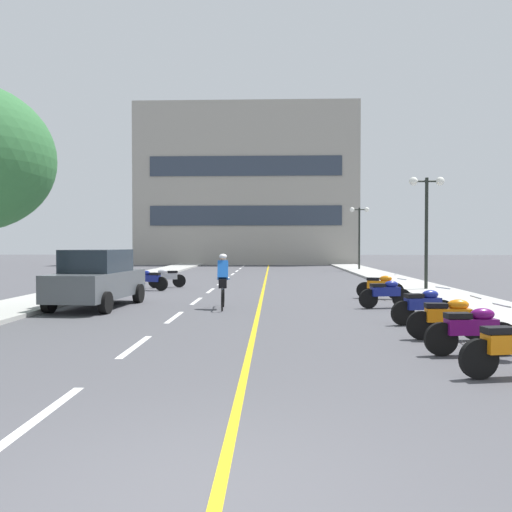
% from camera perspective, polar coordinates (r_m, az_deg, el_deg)
% --- Properties ---
extents(ground_plane, '(140.00, 140.00, 0.00)m').
position_cam_1_polar(ground_plane, '(25.01, 0.35, -3.24)').
color(ground_plane, '#47474C').
extents(curb_left, '(2.40, 72.00, 0.12)m').
position_cam_1_polar(curb_left, '(29.07, -13.83, -2.52)').
color(curb_left, '#A8A8A3').
rests_on(curb_left, ground).
extents(curb_right, '(2.40, 72.00, 0.12)m').
position_cam_1_polar(curb_right, '(28.73, 15.04, -2.57)').
color(curb_right, '#A8A8A3').
rests_on(curb_right, ground).
extents(lane_dash_0, '(0.14, 2.20, 0.01)m').
position_cam_1_polar(lane_dash_0, '(6.80, -22.38, -15.82)').
color(lane_dash_0, silver).
rests_on(lane_dash_0, ground).
extents(lane_dash_1, '(0.14, 2.20, 0.01)m').
position_cam_1_polar(lane_dash_1, '(10.47, -13.19, -9.68)').
color(lane_dash_1, silver).
rests_on(lane_dash_1, ground).
extents(lane_dash_2, '(0.14, 2.20, 0.01)m').
position_cam_1_polar(lane_dash_2, '(14.31, -8.98, -6.69)').
color(lane_dash_2, silver).
rests_on(lane_dash_2, ground).
extents(lane_dash_3, '(0.14, 2.20, 0.01)m').
position_cam_1_polar(lane_dash_3, '(18.23, -6.59, -4.95)').
color(lane_dash_3, silver).
rests_on(lane_dash_3, ground).
extents(lane_dash_4, '(0.14, 2.20, 0.01)m').
position_cam_1_polar(lane_dash_4, '(22.17, -5.06, -3.83)').
color(lane_dash_4, silver).
rests_on(lane_dash_4, ground).
extents(lane_dash_5, '(0.14, 2.20, 0.01)m').
position_cam_1_polar(lane_dash_5, '(26.13, -3.99, -3.04)').
color(lane_dash_5, silver).
rests_on(lane_dash_5, ground).
extents(lane_dash_6, '(0.14, 2.20, 0.01)m').
position_cam_1_polar(lane_dash_6, '(30.10, -3.20, -2.46)').
color(lane_dash_6, silver).
rests_on(lane_dash_6, ground).
extents(lane_dash_7, '(0.14, 2.20, 0.01)m').
position_cam_1_polar(lane_dash_7, '(34.08, -2.60, -2.02)').
color(lane_dash_7, silver).
rests_on(lane_dash_7, ground).
extents(lane_dash_8, '(0.14, 2.20, 0.01)m').
position_cam_1_polar(lane_dash_8, '(38.06, -2.12, -1.67)').
color(lane_dash_8, silver).
rests_on(lane_dash_8, ground).
extents(lane_dash_9, '(0.14, 2.20, 0.01)m').
position_cam_1_polar(lane_dash_9, '(42.05, -1.74, -1.38)').
color(lane_dash_9, silver).
rests_on(lane_dash_9, ground).
extents(lane_dash_10, '(0.14, 2.20, 0.01)m').
position_cam_1_polar(lane_dash_10, '(46.04, -1.42, -1.15)').
color(lane_dash_10, silver).
rests_on(lane_dash_10, ground).
extents(lane_dash_11, '(0.14, 2.20, 0.01)m').
position_cam_1_polar(lane_dash_11, '(50.03, -1.15, -0.95)').
color(lane_dash_11, silver).
rests_on(lane_dash_11, ground).
extents(centre_line_yellow, '(0.12, 66.00, 0.01)m').
position_cam_1_polar(centre_line_yellow, '(27.99, 1.03, -2.75)').
color(centre_line_yellow, gold).
rests_on(centre_line_yellow, ground).
extents(office_building, '(21.66, 7.82, 15.63)m').
position_cam_1_polar(office_building, '(53.15, -0.95, 7.62)').
color(office_building, '#9E998E').
rests_on(office_building, ground).
extents(street_lamp_mid, '(1.46, 0.36, 4.68)m').
position_cam_1_polar(street_lamp_mid, '(22.81, 18.31, 5.26)').
color(street_lamp_mid, black).
rests_on(street_lamp_mid, curb_right).
extents(street_lamp_far, '(1.46, 0.36, 4.63)m').
position_cam_1_polar(street_lamp_far, '(39.49, 11.34, 3.57)').
color(street_lamp_far, black).
rests_on(street_lamp_far, curb_right).
extents(parked_car_near, '(2.18, 4.32, 1.82)m').
position_cam_1_polar(parked_car_near, '(16.97, -17.12, -2.38)').
color(parked_car_near, black).
rests_on(parked_car_near, ground).
extents(motorcycle_1, '(1.70, 0.60, 0.92)m').
position_cam_1_polar(motorcycle_1, '(10.08, 22.73, -7.47)').
color(motorcycle_1, black).
rests_on(motorcycle_1, ground).
extents(motorcycle_2, '(1.70, 0.60, 0.92)m').
position_cam_1_polar(motorcycle_2, '(11.49, 20.50, -6.37)').
color(motorcycle_2, black).
rests_on(motorcycle_2, ground).
extents(motorcycle_3, '(1.67, 0.71, 0.92)m').
position_cam_1_polar(motorcycle_3, '(13.49, 17.98, -5.22)').
color(motorcycle_3, black).
rests_on(motorcycle_3, ground).
extents(motorcycle_4, '(1.68, 0.64, 0.92)m').
position_cam_1_polar(motorcycle_4, '(16.57, 14.11, -3.98)').
color(motorcycle_4, black).
rests_on(motorcycle_4, ground).
extents(motorcycle_5, '(1.64, 0.78, 0.92)m').
position_cam_1_polar(motorcycle_5, '(19.31, 13.56, -3.23)').
color(motorcycle_5, black).
rests_on(motorcycle_5, ground).
extents(motorcycle_6, '(1.66, 0.74, 0.92)m').
position_cam_1_polar(motorcycle_6, '(22.66, -11.67, -2.55)').
color(motorcycle_6, black).
rests_on(motorcycle_6, ground).
extents(motorcycle_7, '(1.65, 0.77, 0.92)m').
position_cam_1_polar(motorcycle_7, '(23.93, -9.82, -2.33)').
color(motorcycle_7, black).
rests_on(motorcycle_7, ground).
extents(cyclist_rider, '(0.42, 1.77, 1.71)m').
position_cam_1_polar(cyclist_rider, '(15.95, -3.68, -2.65)').
color(cyclist_rider, black).
rests_on(cyclist_rider, ground).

